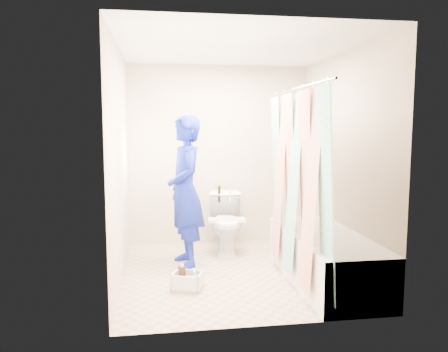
{
  "coord_description": "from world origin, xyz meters",
  "views": [
    {
      "loc": [
        -0.81,
        -4.54,
        1.59
      ],
      "look_at": [
        -0.06,
        0.43,
        1.01
      ],
      "focal_mm": 35.0,
      "sensor_mm": 36.0,
      "label": 1
    }
  ],
  "objects": [
    {
      "name": "floor",
      "position": [
        0.0,
        0.0,
        0.0
      ],
      "size": [
        2.6,
        2.6,
        0.0
      ],
      "primitive_type": "plane",
      "color": "tan",
      "rests_on": "ground"
    },
    {
      "name": "tank_lid",
      "position": [
        0.01,
        0.68,
        0.44
      ],
      "size": [
        0.48,
        0.24,
        0.03
      ],
      "primitive_type": "cube",
      "rotation": [
        0.0,
        0.0,
        -0.1
      ],
      "color": "white",
      "rests_on": "toilet"
    },
    {
      "name": "tank_internals",
      "position": [
        -0.0,
        1.0,
        0.74
      ],
      "size": [
        0.18,
        0.06,
        0.24
      ],
      "color": "black",
      "rests_on": "toilet"
    },
    {
      "name": "wall_front",
      "position": [
        0.0,
        -1.3,
        1.2
      ],
      "size": [
        2.4,
        0.02,
        2.4
      ],
      "primitive_type": "cube",
      "color": "beige",
      "rests_on": "ground"
    },
    {
      "name": "plumber",
      "position": [
        -0.52,
        0.37,
        0.86
      ],
      "size": [
        0.51,
        0.69,
        1.71
      ],
      "primitive_type": "imported",
      "rotation": [
        0.0,
        0.0,
        -1.4
      ],
      "color": "#0E1791",
      "rests_on": "ground"
    },
    {
      "name": "curtain_rod",
      "position": [
        0.52,
        -0.43,
        1.95
      ],
      "size": [
        0.02,
        1.9,
        0.02
      ],
      "primitive_type": "cylinder",
      "rotation": [
        1.57,
        0.0,
        0.0
      ],
      "color": "silver",
      "rests_on": "wall_back"
    },
    {
      "name": "ceiling",
      "position": [
        0.0,
        0.0,
        2.4
      ],
      "size": [
        2.4,
        2.6,
        0.02
      ],
      "primitive_type": "cube",
      "color": "silver",
      "rests_on": "wall_back"
    },
    {
      "name": "bathtub",
      "position": [
        0.85,
        -0.43,
        0.27
      ],
      "size": [
        0.7,
        1.75,
        0.5
      ],
      "color": "white",
      "rests_on": "ground"
    },
    {
      "name": "shower_curtain",
      "position": [
        0.52,
        -0.43,
        1.02
      ],
      "size": [
        0.06,
        1.75,
        1.8
      ],
      "primitive_type": "cube",
      "color": "silver",
      "rests_on": "curtain_rod"
    },
    {
      "name": "wall_left",
      "position": [
        -1.2,
        0.0,
        1.2
      ],
      "size": [
        0.02,
        2.6,
        2.4
      ],
      "primitive_type": "cube",
      "color": "beige",
      "rests_on": "ground"
    },
    {
      "name": "toilet",
      "position": [
        0.02,
        0.8,
        0.37
      ],
      "size": [
        0.49,
        0.77,
        0.75
      ],
      "primitive_type": "imported",
      "rotation": [
        0.0,
        0.0,
        -0.1
      ],
      "color": "white",
      "rests_on": "ground"
    },
    {
      "name": "wall_right",
      "position": [
        1.2,
        0.0,
        1.2
      ],
      "size": [
        0.02,
        2.6,
        2.4
      ],
      "primitive_type": "cube",
      "color": "beige",
      "rests_on": "ground"
    },
    {
      "name": "wall_back",
      "position": [
        0.0,
        1.3,
        1.2
      ],
      "size": [
        2.4,
        0.02,
        2.4
      ],
      "primitive_type": "cube",
      "color": "beige",
      "rests_on": "ground"
    },
    {
      "name": "cleaning_caddy",
      "position": [
        -0.54,
        -0.43,
        0.08
      ],
      "size": [
        0.34,
        0.3,
        0.21
      ],
      "rotation": [
        0.0,
        0.0,
        -0.34
      ],
      "color": "silver",
      "rests_on": "ground"
    }
  ]
}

